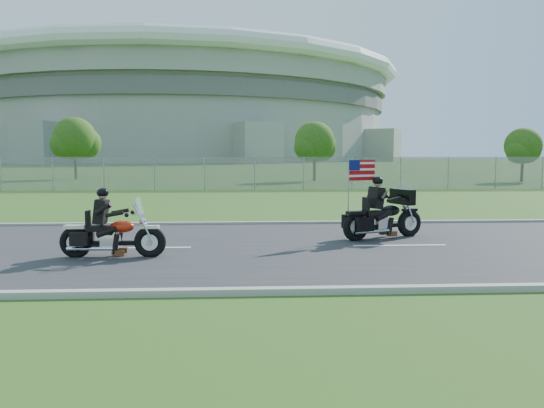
{
  "coord_description": "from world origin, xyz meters",
  "views": [
    {
      "loc": [
        0.32,
        -12.15,
        2.2
      ],
      "look_at": [
        0.98,
        0.0,
        1.04
      ],
      "focal_mm": 35.0,
      "sensor_mm": 36.0,
      "label": 1
    }
  ],
  "objects": [
    {
      "name": "stadium",
      "position": [
        -20.0,
        170.0,
        15.58
      ],
      "size": [
        140.4,
        140.4,
        29.2
      ],
      "color": "#A3A099",
      "rests_on": "ground"
    },
    {
      "name": "motorcycle_lead",
      "position": [
        -2.46,
        -1.02,
        0.48
      ],
      "size": [
        2.23,
        0.56,
        1.5
      ],
      "rotation": [
        0.0,
        0.0,
        -0.03
      ],
      "color": "black",
      "rests_on": "ground"
    },
    {
      "name": "motorcycle_follow",
      "position": [
        3.88,
        1.12,
        0.56
      ],
      "size": [
        2.31,
        1.26,
        2.03
      ],
      "rotation": [
        0.0,
        0.0,
        0.39
      ],
      "color": "black",
      "rests_on": "ground"
    },
    {
      "name": "curb_north",
      "position": [
        0.0,
        4.05,
        0.05
      ],
      "size": [
        120.0,
        0.18,
        0.12
      ],
      "primitive_type": "cube",
      "color": "#9E9B93",
      "rests_on": "ground"
    },
    {
      "name": "curb_south",
      "position": [
        0.0,
        -4.05,
        0.05
      ],
      "size": [
        120.0,
        0.18,
        0.12
      ],
      "primitive_type": "cube",
      "color": "#9E9B93",
      "rests_on": "ground"
    },
    {
      "name": "road",
      "position": [
        0.0,
        0.0,
        0.02
      ],
      "size": [
        120.0,
        8.0,
        0.04
      ],
      "primitive_type": "cube",
      "color": "#28282B",
      "rests_on": "ground"
    },
    {
      "name": "ground",
      "position": [
        0.0,
        0.0,
        0.0
      ],
      "size": [
        420.0,
        420.0,
        0.0
      ],
      "primitive_type": "plane",
      "color": "#264E18",
      "rests_on": "ground"
    },
    {
      "name": "tree_fence_mid",
      "position": [
        -13.95,
        34.04,
        3.3
      ],
      "size": [
        3.96,
        3.69,
        5.3
      ],
      "color": "#382316",
      "rests_on": "ground"
    },
    {
      "name": "fence",
      "position": [
        -5.0,
        20.0,
        1.0
      ],
      "size": [
        60.0,
        0.03,
        2.0
      ],
      "primitive_type": "cube",
      "color": "gray",
      "rests_on": "ground"
    },
    {
      "name": "tree_fence_far",
      "position": [
        22.04,
        28.03,
        2.64
      ],
      "size": [
        3.08,
        2.87,
        4.2
      ],
      "color": "#382316",
      "rests_on": "ground"
    },
    {
      "name": "tree_fence_near",
      "position": [
        6.04,
        30.04,
        2.97
      ],
      "size": [
        3.52,
        3.28,
        4.75
      ],
      "color": "#382316",
      "rests_on": "ground"
    }
  ]
}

